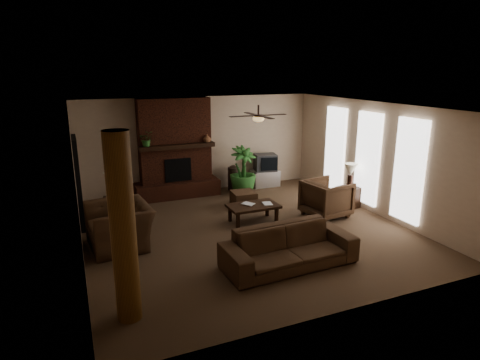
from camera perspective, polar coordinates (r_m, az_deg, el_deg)
name	(u,v)px	position (r m, az deg, el deg)	size (l,w,h in m)	color
room_shell	(247,171)	(8.95, 0.99, 1.23)	(7.00, 7.00, 7.00)	brown
fireplace	(176,157)	(11.74, -8.97, 3.23)	(2.40, 0.70, 2.80)	#4A2113
windows	(367,159)	(10.93, 17.36, 2.86)	(0.08, 3.65, 2.35)	white
log_column	(123,230)	(5.98, -16.01, -6.69)	(0.36, 0.36, 2.80)	brown
doorway	(78,183)	(10.07, -21.64, -0.33)	(0.10, 1.00, 2.10)	black
ceiling_fan	(258,117)	(9.18, 2.57, 8.74)	(1.35, 1.35, 0.37)	black
sofa	(289,241)	(7.70, 6.91, -8.44)	(2.52, 0.74, 0.98)	#49311F
armchair_left	(119,219)	(8.77, -16.49, -5.23)	(1.36, 0.89, 1.19)	#49311F
armchair_right	(327,197)	(10.34, 12.00, -2.29)	(0.99, 0.92, 1.02)	#49311F
coffee_table	(253,207)	(9.79, 1.86, -3.81)	(1.20, 0.70, 0.43)	black
ottoman	(243,199)	(10.95, 0.49, -2.66)	(0.60, 0.60, 0.40)	#49311F
tv_stand	(265,178)	(12.82, 3.48, 0.25)	(0.85, 0.50, 0.50)	silver
tv	(266,162)	(12.69, 3.59, 2.47)	(0.74, 0.64, 0.52)	#373739
floor_vase	(233,176)	(12.36, -0.93, 0.57)	(0.34, 0.34, 0.77)	#32231C
floor_plant	(243,181)	(11.97, 0.39, -0.10)	(0.79, 1.41, 0.79)	#2C5F26
side_table_left	(114,209)	(10.40, -17.16, -3.91)	(0.50, 0.50, 0.55)	black
lamp_left	(112,181)	(10.15, -17.49, -0.11)	(0.43, 0.43, 0.65)	black
side_table_right	(348,197)	(11.21, 14.80, -2.34)	(0.50, 0.50, 0.55)	black
lamp_right	(351,171)	(10.98, 15.20, 1.20)	(0.45, 0.45, 0.65)	black
mantel_plant	(147,140)	(11.22, -12.91, 5.42)	(0.38, 0.42, 0.33)	#2C5F26
mantel_vase	(207,138)	(11.61, -4.60, 5.82)	(0.22, 0.23, 0.22)	brown
book_a	(246,200)	(9.67, 0.79, -2.78)	(0.22, 0.03, 0.29)	#999999
book_b	(263,199)	(9.76, 3.25, -2.62)	(0.21, 0.02, 0.29)	#999999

